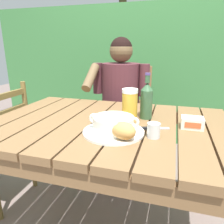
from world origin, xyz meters
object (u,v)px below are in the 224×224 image
Objects in this scene: butter_tub at (192,123)px; table_knife at (151,128)px; serving_plate at (113,132)px; person_eating at (119,99)px; soup_bowl at (113,123)px; beer_glass at (130,105)px; beer_bottle at (147,100)px; water_glass_small at (154,130)px; chair_near_diner at (124,120)px; bread_roll at (123,131)px.

butter_tub is 0.21m from table_knife.
table_knife is (-0.19, -0.07, -0.02)m from butter_tub.
serving_plate reaches higher than table_knife.
butter_tub is at bearing -50.20° from person_eating.
soup_bowl is 0.39m from butter_tub.
beer_glass is (0.03, 0.21, 0.08)m from serving_plate.
person_eating reaches higher than serving_plate.
beer_bottle reaches higher than beer_glass.
water_glass_small is at bearing 0.73° from soup_bowl.
water_glass_small is at bearing 0.73° from serving_plate.
table_knife is (0.16, 0.10, -0.04)m from soup_bowl.
beer_bottle is at bearing 159.67° from butter_tub.
beer_bottle is (0.11, 0.26, 0.06)m from soup_bowl.
soup_bowl is 0.20m from table_knife.
chair_near_diner is 7.24× the size of bread_roll.
beer_glass is at bearing -146.73° from beer_bottle.
beer_glass is at bearing 126.41° from water_glass_small.
beer_bottle is at bearing 66.43° from soup_bowl.
beer_glass is at bearing -70.43° from person_eating.
chair_near_diner reaches higher than table_knife.
beer_bottle is 2.40× the size of butter_tub.
beer_bottle is 0.27m from butter_tub.
butter_tub is at bearing -6.15° from beer_glass.
serving_plate is 0.40m from butter_tub.
water_glass_small is 0.45× the size of table_knife.
person_eating is at bearing 109.57° from beer_glass.
beer_bottle is (0.05, 0.34, 0.06)m from bread_roll.
soup_bowl is 0.10m from bread_roll.
serving_plate is 2.11× the size of bread_roll.
serving_plate is 1.95× the size of table_knife.
serving_plate is 0.11m from bread_roll.
butter_tub is at bearing -57.57° from chair_near_diner.
bread_roll is (0.07, -0.08, 0.04)m from serving_plate.
bread_roll is (0.07, -0.08, 0.00)m from soup_bowl.
beer_glass is at bearing -75.13° from chair_near_diner.
water_glass_small is 0.24m from butter_tub.
person_eating is 4.86× the size of beer_bottle.
table_knife is at bearing 31.41° from serving_plate.
serving_plate is 1.65× the size of beer_glass.
table_knife is at bearing -158.97° from butter_tub.
person_eating reaches higher than chair_near_diner.
butter_tub is at bearing 26.01° from serving_plate.
person_eating is 0.90m from water_glass_small.
bread_roll is at bearing -146.13° from water_glass_small.
person_eating is at bearing 115.76° from table_knife.
beer_bottle reaches higher than table_knife.
beer_bottle is (0.30, -0.56, 0.15)m from person_eating.
soup_bowl is 0.21m from beer_glass.
person_eating is 0.85m from butter_tub.
table_knife is at bearing -69.40° from chair_near_diner.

